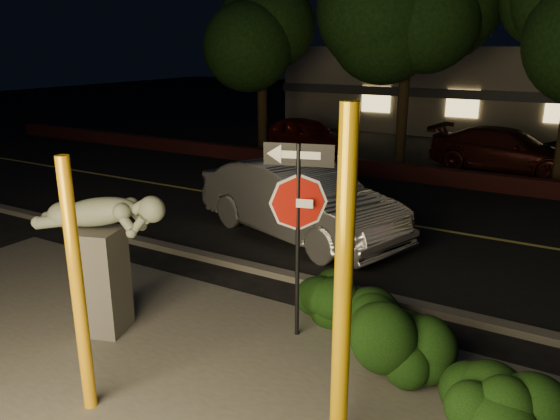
# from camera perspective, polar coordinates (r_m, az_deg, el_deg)

# --- Properties ---
(ground) EXTENTS (90.00, 90.00, 0.00)m
(ground) POSITION_cam_1_polar(r_m,az_deg,el_deg) (15.89, 17.18, 1.30)
(ground) COLOR black
(ground) RESTS_ON ground
(road) EXTENTS (80.00, 8.00, 0.01)m
(road) POSITION_cam_1_polar(r_m,az_deg,el_deg) (13.09, 14.03, -1.67)
(road) COLOR black
(road) RESTS_ON ground
(lane_marking) EXTENTS (80.00, 0.12, 0.00)m
(lane_marking) POSITION_cam_1_polar(r_m,az_deg,el_deg) (13.09, 14.03, -1.62)
(lane_marking) COLOR #C7B74F
(lane_marking) RESTS_ON road
(curb) EXTENTS (80.00, 0.25, 0.12)m
(curb) POSITION_cam_1_polar(r_m,az_deg,el_deg) (9.46, 6.72, -8.23)
(curb) COLOR #4C4944
(curb) RESTS_ON ground
(brick_wall) EXTENTS (40.00, 0.35, 0.50)m
(brick_wall) POSITION_cam_1_polar(r_m,az_deg,el_deg) (17.06, 18.30, 3.11)
(brick_wall) COLOR #481817
(brick_wall) RESTS_ON ground
(parking_lot) EXTENTS (40.00, 12.00, 0.01)m
(parking_lot) POSITION_cam_1_polar(r_m,az_deg,el_deg) (22.61, 21.46, 5.37)
(parking_lot) COLOR black
(parking_lot) RESTS_ON ground
(building) EXTENTS (22.00, 10.20, 4.00)m
(building) POSITION_cam_1_polar(r_m,az_deg,el_deg) (30.23, 24.49, 11.48)
(building) COLOR #73685C
(building) RESTS_ON ground
(tree_far_a) EXTENTS (4.60, 4.60, 7.43)m
(tree_far_a) POSITION_cam_1_polar(r_m,az_deg,el_deg) (21.32, -1.97, 20.30)
(tree_far_a) COLOR black
(tree_far_a) RESTS_ON ground
(yellow_pole_left) EXTENTS (0.15, 0.15, 2.98)m
(yellow_pole_left) POSITION_cam_1_polar(r_m,az_deg,el_deg) (6.40, -20.39, -7.84)
(yellow_pole_left) COLOR #EEA413
(yellow_pole_left) RESTS_ON ground
(yellow_pole_right) EXTENTS (0.18, 0.18, 3.59)m
(yellow_pole_right) POSITION_cam_1_polar(r_m,az_deg,el_deg) (5.27, 6.60, -8.58)
(yellow_pole_right) COLOR #E3A60A
(yellow_pole_right) RESTS_ON ground
(signpost) EXTENTS (0.92, 0.29, 2.82)m
(signpost) POSITION_cam_1_polar(r_m,az_deg,el_deg) (7.37, 1.90, 0.72)
(signpost) COLOR black
(signpost) RESTS_ON ground
(sculpture) EXTENTS (1.96, 1.08, 2.11)m
(sculpture) POSITION_cam_1_polar(r_m,az_deg,el_deg) (8.11, -18.23, -3.82)
(sculpture) COLOR #4C4944
(sculpture) RESTS_ON ground
(hedge_center) EXTENTS (1.95, 1.33, 0.93)m
(hedge_center) POSITION_cam_1_polar(r_m,az_deg,el_deg) (8.24, 6.69, -9.09)
(hedge_center) COLOR black
(hedge_center) RESTS_ON ground
(hedge_right) EXTENTS (1.72, 1.00, 1.09)m
(hedge_right) POSITION_cam_1_polar(r_m,az_deg,el_deg) (7.16, 11.77, -12.83)
(hedge_right) COLOR black
(hedge_right) RESTS_ON ground
(hedge_far_right) EXTENTS (1.49, 1.06, 0.96)m
(hedge_far_right) POSITION_cam_1_polar(r_m,az_deg,el_deg) (6.56, 22.04, -17.53)
(hedge_far_right) COLOR black
(hedge_far_right) RESTS_ON ground
(silver_sedan) EXTENTS (5.34, 3.27, 1.66)m
(silver_sedan) POSITION_cam_1_polar(r_m,az_deg,el_deg) (11.83, 2.05, 1.05)
(silver_sedan) COLOR silver
(silver_sedan) RESTS_ON ground
(parked_car_red) EXTENTS (4.45, 2.87, 1.41)m
(parked_car_red) POSITION_cam_1_polar(r_m,az_deg,el_deg) (21.28, 2.62, 7.77)
(parked_car_red) COLOR maroon
(parked_car_red) RESTS_ON ground
(parked_car_darkred) EXTENTS (5.15, 2.60, 1.43)m
(parked_car_darkred) POSITION_cam_1_polar(r_m,az_deg,el_deg) (19.65, 22.55, 5.79)
(parked_car_darkred) COLOR #38120D
(parked_car_darkred) RESTS_ON ground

